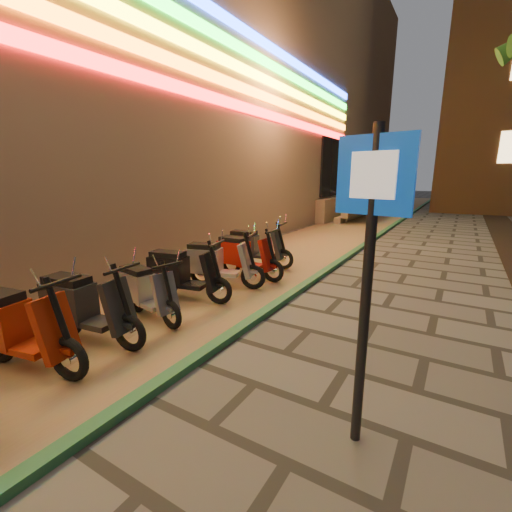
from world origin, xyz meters
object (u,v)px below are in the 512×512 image
Objects in this scene: pedestrian_sign at (369,250)px; scooter_8 at (180,273)px; scooter_6 at (83,306)px; scooter_7 at (145,290)px; scooter_5 at (14,327)px; scooter_10 at (243,255)px; scooter_11 at (253,247)px; scooter_9 at (216,263)px.

pedestrian_sign is 1.59× the size of scooter_8.
scooter_7 is at bearing 77.20° from scooter_6.
scooter_7 is (0.12, 1.95, -0.08)m from scooter_5.
pedestrian_sign is at bearing -44.62° from scooter_10.
scooter_11 is at bearing 102.64° from scooter_7.
scooter_5 reaches higher than scooter_6.
scooter_6 is 2.04m from scooter_8.
scooter_11 is (-0.08, 4.89, -0.00)m from scooter_6.
scooter_10 reaches higher than scooter_7.
scooter_6 is (0.04, 0.89, -0.01)m from scooter_5.
pedestrian_sign is 1.53× the size of scooter_5.
pedestrian_sign is 1.60× the size of scooter_9.
scooter_11 is at bearing 82.75° from scooter_6.
scooter_7 is 2.88m from scooter_10.
scooter_6 is at bearing -98.66° from scooter_11.
scooter_6 is at bearing -84.46° from scooter_7.
scooter_10 is (0.10, 0.91, 0.00)m from scooter_9.
scooter_5 is (-4.00, -0.98, -1.25)m from pedestrian_sign.
scooter_10 is at bearing 66.74° from scooter_9.
scooter_5 is at bearing -91.75° from scooter_10.
scooter_7 is (-3.87, 0.97, -1.32)m from pedestrian_sign.
scooter_7 is at bearing -91.26° from scooter_10.
scooter_8 is (-3.97, 1.95, -1.27)m from pedestrian_sign.
scooter_5 is 1.04× the size of scooter_8.
scooter_5 is at bearing -109.09° from scooter_9.
scooter_9 is at bearing 72.80° from scooter_8.
scooter_6 is 1.14× the size of scooter_7.
scooter_5 reaches higher than scooter_11.
scooter_6 is 1.02× the size of scooter_10.
scooter_9 is (0.02, 1.96, 0.06)m from scooter_7.
scooter_9 is at bearing 79.84° from scooter_6.
scooter_7 is 0.89× the size of scooter_10.
scooter_6 is 4.89m from scooter_11.
pedestrian_sign is 5.01m from scooter_9.
scooter_5 is at bearing -101.37° from scooter_8.
scooter_5 is at bearing -100.50° from scooter_6.
scooter_10 is (-3.76, 3.85, -1.26)m from pedestrian_sign.
scooter_8 is (-0.01, 2.04, -0.01)m from scooter_6.
scooter_11 is (-0.17, 3.82, 0.06)m from scooter_7.
scooter_6 reaches higher than scooter_9.
scooter_10 is (0.21, 1.90, 0.00)m from scooter_8.
pedestrian_sign reaches higher than scooter_9.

